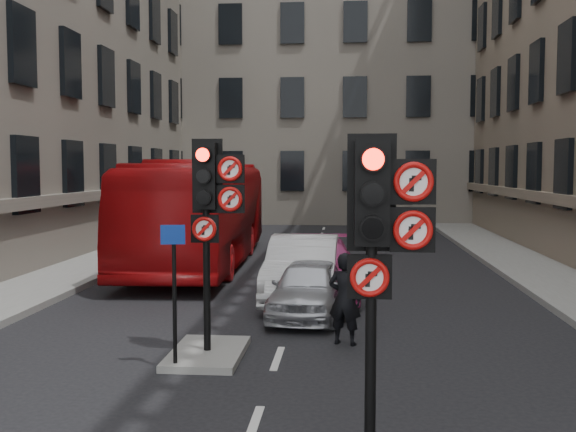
% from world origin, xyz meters
% --- Properties ---
extents(pavement_left, '(3.00, 50.00, 0.16)m').
position_xyz_m(pavement_left, '(-7.20, 12.00, 0.08)').
color(pavement_left, gray).
rests_on(pavement_left, ground).
extents(centre_island, '(1.20, 2.00, 0.12)m').
position_xyz_m(centre_island, '(-1.20, 5.00, 0.06)').
color(centre_island, gray).
rests_on(centre_island, ground).
extents(building_far, '(30.00, 14.00, 20.00)m').
position_xyz_m(building_far, '(0.00, 38.00, 10.00)').
color(building_far, gray).
rests_on(building_far, ground).
extents(signal_near, '(0.91, 0.40, 3.58)m').
position_xyz_m(signal_near, '(1.49, 0.99, 2.58)').
color(signal_near, black).
rests_on(signal_near, ground).
extents(signal_far, '(0.91, 0.40, 3.58)m').
position_xyz_m(signal_far, '(-1.11, 4.99, 2.70)').
color(signal_far, black).
rests_on(signal_far, centre_island).
extents(car_silver, '(1.76, 3.70, 1.22)m').
position_xyz_m(car_silver, '(0.34, 8.27, 0.61)').
color(car_silver, '#B4B6BC').
rests_on(car_silver, ground).
extents(car_white, '(1.71, 4.69, 1.53)m').
position_xyz_m(car_white, '(0.11, 10.12, 0.77)').
color(car_white, silver).
rests_on(car_white, ground).
extents(car_pink, '(2.09, 4.81, 1.38)m').
position_xyz_m(car_pink, '(0.49, 10.71, 0.69)').
color(car_pink, '#C93B86').
rests_on(car_pink, ground).
extents(bus_red, '(3.36, 12.46, 3.44)m').
position_xyz_m(bus_red, '(-3.59, 15.69, 1.72)').
color(bus_red, maroon).
rests_on(bus_red, ground).
extents(motorcycle, '(0.73, 1.70, 0.99)m').
position_xyz_m(motorcycle, '(1.22, 8.16, 0.49)').
color(motorcycle, black).
rests_on(motorcycle, ground).
extents(motorcyclist, '(0.71, 0.57, 1.68)m').
position_xyz_m(motorcyclist, '(1.12, 6.00, 0.84)').
color(motorcyclist, black).
rests_on(motorcyclist, ground).
extents(info_sign, '(0.38, 0.14, 2.20)m').
position_xyz_m(info_sign, '(-1.55, 4.18, 1.54)').
color(info_sign, black).
rests_on(info_sign, centre_island).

